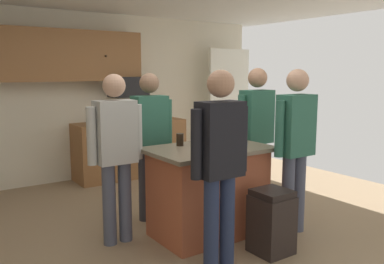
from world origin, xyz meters
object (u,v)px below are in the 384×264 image
at_px(tumbler_amber, 195,138).
at_px(person_guest_right, 295,140).
at_px(serving_tray, 222,144).
at_px(person_elder_center, 256,129).
at_px(microwave_over_range, 128,87).
at_px(glass_stout_tall, 180,140).
at_px(person_guest_by_door, 116,147).
at_px(mug_blue_stoneware, 203,138).
at_px(person_guest_left, 150,136).
at_px(trash_bin, 271,222).
at_px(kitchen_island, 208,190).
at_px(person_host_foreground, 220,158).

bearing_deg(tumbler_amber, person_guest_right, -39.80).
bearing_deg(serving_tray, person_elder_center, 20.68).
height_order(microwave_over_range, glass_stout_tall, microwave_over_range).
relative_size(microwave_over_range, glass_stout_tall, 4.30).
height_order(person_guest_by_door, glass_stout_tall, person_guest_by_door).
relative_size(person_elder_center, person_guest_right, 1.01).
height_order(glass_stout_tall, mug_blue_stoneware, glass_stout_tall).
bearing_deg(person_guest_right, glass_stout_tall, -4.82).
height_order(person_guest_left, trash_bin, person_guest_left).
bearing_deg(serving_tray, kitchen_island, 173.93).
relative_size(person_host_foreground, serving_tray, 3.90).
xyz_separation_m(person_elder_center, person_guest_right, (-0.15, -0.74, -0.01)).
bearing_deg(mug_blue_stoneware, person_guest_left, 128.95).
distance_m(person_elder_center, trash_bin, 1.38).
xyz_separation_m(person_guest_right, trash_bin, (-0.54, -0.22, -0.70)).
distance_m(kitchen_island, person_elder_center, 1.09).
bearing_deg(person_guest_by_door, person_guest_left, 54.82).
distance_m(glass_stout_tall, tumbler_amber, 0.16).
distance_m(person_guest_by_door, tumbler_amber, 0.85).
height_order(tumbler_amber, serving_tray, tumbler_amber).
distance_m(mug_blue_stoneware, tumbler_amber, 0.16).
bearing_deg(person_guest_right, kitchen_island, -0.00).
bearing_deg(person_host_foreground, person_guest_left, 24.99).
distance_m(kitchen_island, serving_tray, 0.51).
relative_size(kitchen_island, mug_blue_stoneware, 10.14).
bearing_deg(person_guest_left, tumbler_amber, 3.20).
bearing_deg(person_elder_center, kitchen_island, 0.00).
relative_size(person_guest_right, tumbler_amber, 10.96).
height_order(person_guest_by_door, tumbler_amber, person_guest_by_door).
bearing_deg(serving_tray, trash_bin, -85.25).
height_order(kitchen_island, tumbler_amber, tumbler_amber).
xyz_separation_m(person_host_foreground, person_guest_left, (0.13, 1.43, -0.02)).
bearing_deg(person_guest_left, serving_tray, 9.81).
height_order(kitchen_island, mug_blue_stoneware, mug_blue_stoneware).
relative_size(person_host_foreground, person_elder_center, 0.99).
bearing_deg(person_host_foreground, person_elder_center, -23.80).
xyz_separation_m(person_elder_center, mug_blue_stoneware, (-0.80, -0.01, -0.03)).
bearing_deg(trash_bin, person_host_foreground, -179.92).
bearing_deg(microwave_over_range, mug_blue_stoneware, -96.90).
relative_size(person_elder_center, tumbler_amber, 11.05).
bearing_deg(tumbler_amber, trash_bin, -73.78).
bearing_deg(person_host_foreground, serving_tray, -9.88).
height_order(mug_blue_stoneware, trash_bin, mug_blue_stoneware).
height_order(person_guest_left, serving_tray, person_guest_left).
bearing_deg(glass_stout_tall, serving_tray, -35.50).
xyz_separation_m(mug_blue_stoneware, tumbler_amber, (-0.15, -0.07, 0.03)).
relative_size(kitchen_island, trash_bin, 2.04).
distance_m(person_guest_right, tumbler_amber, 1.04).
xyz_separation_m(person_guest_right, glass_stout_tall, (-0.95, 0.71, -0.01)).
bearing_deg(microwave_over_range, person_host_foreground, -103.40).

